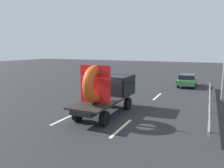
% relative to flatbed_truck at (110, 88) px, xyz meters
% --- Properties ---
extents(ground_plane, '(120.00, 120.00, 0.00)m').
position_rel_flatbed_truck_xyz_m(ground_plane, '(-0.18, -0.64, -1.55)').
color(ground_plane, '#28282B').
extents(flatbed_truck, '(2.02, 5.53, 3.17)m').
position_rel_flatbed_truck_xyz_m(flatbed_truck, '(0.00, 0.00, 0.00)').
color(flatbed_truck, black).
rests_on(flatbed_truck, ground_plane).
extents(distant_sedan, '(1.76, 4.10, 1.34)m').
position_rel_flatbed_truck_xyz_m(distant_sedan, '(3.58, 12.17, -0.83)').
color(distant_sedan, black).
rests_on(distant_sedan, ground_plane).
extents(guardrail, '(0.10, 14.45, 0.71)m').
position_rel_flatbed_truck_xyz_m(guardrail, '(5.87, 4.45, -1.02)').
color(guardrail, gray).
rests_on(guardrail, ground_plane).
extents(lane_dash_left_near, '(0.16, 2.78, 0.01)m').
position_rel_flatbed_truck_xyz_m(lane_dash_left_near, '(-1.79, -2.19, -1.55)').
color(lane_dash_left_near, beige).
rests_on(lane_dash_left_near, ground_plane).
extents(lane_dash_left_far, '(0.16, 2.16, 0.01)m').
position_rel_flatbed_truck_xyz_m(lane_dash_left_far, '(-1.79, 5.40, -1.55)').
color(lane_dash_left_far, beige).
rests_on(lane_dash_left_far, ground_plane).
extents(lane_dash_right_near, '(0.16, 2.78, 0.01)m').
position_rel_flatbed_truck_xyz_m(lane_dash_right_near, '(1.79, -2.27, -1.55)').
color(lane_dash_right_near, beige).
rests_on(lane_dash_right_near, ground_plane).
extents(lane_dash_right_far, '(0.16, 2.81, 0.01)m').
position_rel_flatbed_truck_xyz_m(lane_dash_right_far, '(1.79, 5.74, -1.55)').
color(lane_dash_right_far, beige).
rests_on(lane_dash_right_far, ground_plane).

